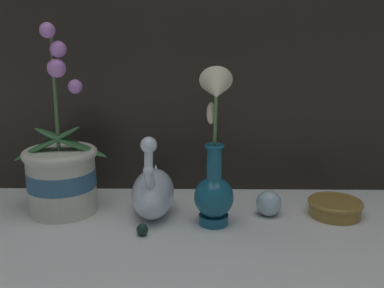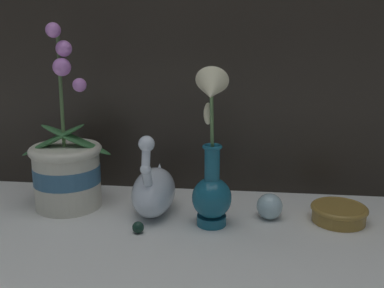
{
  "view_description": "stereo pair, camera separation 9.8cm",
  "coord_description": "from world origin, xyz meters",
  "views": [
    {
      "loc": [
        -0.0,
        -0.81,
        0.41
      ],
      "look_at": [
        -0.01,
        0.15,
        0.16
      ],
      "focal_mm": 42.0,
      "sensor_mm": 36.0,
      "label": 1
    },
    {
      "loc": [
        0.1,
        -0.8,
        0.41
      ],
      "look_at": [
        -0.01,
        0.15,
        0.16
      ],
      "focal_mm": 42.0,
      "sensor_mm": 36.0,
      "label": 2
    }
  ],
  "objects": [
    {
      "name": "orchid_potted_plant",
      "position": [
        -0.31,
        0.15,
        0.09
      ],
      "size": [
        0.21,
        0.17,
        0.42
      ],
      "color": "beige",
      "rests_on": "ground_plane"
    },
    {
      "name": "ground_plane",
      "position": [
        0.0,
        0.0,
        0.0
      ],
      "size": [
        2.8,
        2.8,
        0.0
      ],
      "primitive_type": "plane",
      "color": "silver"
    },
    {
      "name": "swan_figurine",
      "position": [
        -0.1,
        0.13,
        0.06
      ],
      "size": [
        0.09,
        0.19,
        0.2
      ],
      "color": "silver",
      "rests_on": "ground_plane"
    },
    {
      "name": "glass_bauble",
      "position": [
        -0.11,
        0.03,
        0.01
      ],
      "size": [
        0.02,
        0.02,
        0.02
      ],
      "color": "#142D23",
      "rests_on": "ground_plane"
    },
    {
      "name": "amber_dish",
      "position": [
        0.31,
        0.13,
        0.02
      ],
      "size": [
        0.12,
        0.12,
        0.04
      ],
      "color": "olive",
      "rests_on": "ground_plane"
    },
    {
      "name": "blue_vase",
      "position": [
        0.03,
        0.07,
        0.12
      ],
      "size": [
        0.08,
        0.13,
        0.34
      ],
      "color": "#195B75",
      "rests_on": "ground_plane"
    },
    {
      "name": "glass_sphere",
      "position": [
        0.16,
        0.13,
        0.03
      ],
      "size": [
        0.06,
        0.06,
        0.06
      ],
      "color": "silver",
      "rests_on": "ground_plane"
    }
  ]
}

